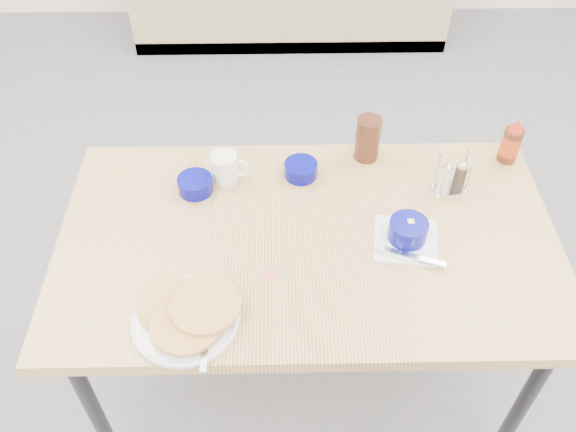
{
  "coord_description": "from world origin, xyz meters",
  "views": [
    {
      "loc": [
        -0.08,
        -0.88,
        2.03
      ],
      "look_at": [
        -0.06,
        0.27,
        0.82
      ],
      "focal_mm": 38.0,
      "sensor_mm": 36.0,
      "label": 1
    }
  ],
  "objects_px": {
    "coffee_mug": "(226,167)",
    "grits_setting": "(407,233)",
    "creamer_bowl": "(195,185)",
    "syrup_bottle": "(511,143)",
    "condiment_caddy": "(452,179)",
    "pancake_plate": "(187,315)",
    "butter_bowl": "(301,170)",
    "dining_table": "(308,251)",
    "amber_tumbler": "(368,139)"
  },
  "relations": [
    {
      "from": "dining_table",
      "to": "butter_bowl",
      "type": "distance_m",
      "value": 0.27
    },
    {
      "from": "grits_setting",
      "to": "amber_tumbler",
      "type": "distance_m",
      "value": 0.37
    },
    {
      "from": "coffee_mug",
      "to": "creamer_bowl",
      "type": "distance_m",
      "value": 0.11
    },
    {
      "from": "dining_table",
      "to": "creamer_bowl",
      "type": "xyz_separation_m",
      "value": [
        -0.33,
        0.19,
        0.09
      ]
    },
    {
      "from": "pancake_plate",
      "to": "amber_tumbler",
      "type": "bearing_deg",
      "value": 50.27
    },
    {
      "from": "creamer_bowl",
      "to": "condiment_caddy",
      "type": "xyz_separation_m",
      "value": [
        0.76,
        -0.01,
        0.02
      ]
    },
    {
      "from": "creamer_bowl",
      "to": "syrup_bottle",
      "type": "xyz_separation_m",
      "value": [
        0.97,
        0.12,
        0.04
      ]
    },
    {
      "from": "coffee_mug",
      "to": "amber_tumbler",
      "type": "xyz_separation_m",
      "value": [
        0.44,
        0.1,
        0.03
      ]
    },
    {
      "from": "butter_bowl",
      "to": "amber_tumbler",
      "type": "xyz_separation_m",
      "value": [
        0.21,
        0.08,
        0.05
      ]
    },
    {
      "from": "coffee_mug",
      "to": "amber_tumbler",
      "type": "relative_size",
      "value": 0.82
    },
    {
      "from": "grits_setting",
      "to": "butter_bowl",
      "type": "xyz_separation_m",
      "value": [
        -0.28,
        0.28,
        -0.01
      ]
    },
    {
      "from": "dining_table",
      "to": "syrup_bottle",
      "type": "xyz_separation_m",
      "value": [
        0.64,
        0.32,
        0.13
      ]
    },
    {
      "from": "grits_setting",
      "to": "pancake_plate",
      "type": "bearing_deg",
      "value": -156.61
    },
    {
      "from": "dining_table",
      "to": "grits_setting",
      "type": "relative_size",
      "value": 6.65
    },
    {
      "from": "grits_setting",
      "to": "amber_tumbler",
      "type": "relative_size",
      "value": 1.45
    },
    {
      "from": "pancake_plate",
      "to": "creamer_bowl",
      "type": "relative_size",
      "value": 2.72
    },
    {
      "from": "amber_tumbler",
      "to": "condiment_caddy",
      "type": "height_order",
      "value": "amber_tumbler"
    },
    {
      "from": "pancake_plate",
      "to": "butter_bowl",
      "type": "distance_m",
      "value": 0.61
    },
    {
      "from": "dining_table",
      "to": "coffee_mug",
      "type": "bearing_deg",
      "value": 134.68
    },
    {
      "from": "grits_setting",
      "to": "coffee_mug",
      "type": "bearing_deg",
      "value": 152.85
    },
    {
      "from": "syrup_bottle",
      "to": "creamer_bowl",
      "type": "bearing_deg",
      "value": -172.68
    },
    {
      "from": "creamer_bowl",
      "to": "syrup_bottle",
      "type": "relative_size",
      "value": 0.67
    },
    {
      "from": "creamer_bowl",
      "to": "condiment_caddy",
      "type": "bearing_deg",
      "value": -0.73
    },
    {
      "from": "butter_bowl",
      "to": "syrup_bottle",
      "type": "height_order",
      "value": "syrup_bottle"
    },
    {
      "from": "creamer_bowl",
      "to": "syrup_bottle",
      "type": "bearing_deg",
      "value": 7.32
    },
    {
      "from": "creamer_bowl",
      "to": "syrup_bottle",
      "type": "height_order",
      "value": "syrup_bottle"
    },
    {
      "from": "coffee_mug",
      "to": "amber_tumbler",
      "type": "height_order",
      "value": "amber_tumbler"
    },
    {
      "from": "creamer_bowl",
      "to": "butter_bowl",
      "type": "height_order",
      "value": "creamer_bowl"
    },
    {
      "from": "creamer_bowl",
      "to": "butter_bowl",
      "type": "bearing_deg",
      "value": 11.06
    },
    {
      "from": "grits_setting",
      "to": "condiment_caddy",
      "type": "relative_size",
      "value": 1.71
    },
    {
      "from": "grits_setting",
      "to": "condiment_caddy",
      "type": "bearing_deg",
      "value": 51.45
    },
    {
      "from": "butter_bowl",
      "to": "amber_tumbler",
      "type": "bearing_deg",
      "value": 21.87
    },
    {
      "from": "creamer_bowl",
      "to": "amber_tumbler",
      "type": "xyz_separation_m",
      "value": [
        0.53,
        0.15,
        0.05
      ]
    },
    {
      "from": "dining_table",
      "to": "pancake_plate",
      "type": "height_order",
      "value": "pancake_plate"
    },
    {
      "from": "grits_setting",
      "to": "creamer_bowl",
      "type": "bearing_deg",
      "value": 160.47
    },
    {
      "from": "dining_table",
      "to": "coffee_mug",
      "type": "relative_size",
      "value": 11.82
    },
    {
      "from": "pancake_plate",
      "to": "condiment_caddy",
      "type": "xyz_separation_m",
      "value": [
        0.74,
        0.46,
        0.02
      ]
    },
    {
      "from": "pancake_plate",
      "to": "grits_setting",
      "type": "relative_size",
      "value": 1.36
    },
    {
      "from": "grits_setting",
      "to": "amber_tumbler",
      "type": "bearing_deg",
      "value": 101.63
    },
    {
      "from": "creamer_bowl",
      "to": "butter_bowl",
      "type": "relative_size",
      "value": 1.03
    },
    {
      "from": "coffee_mug",
      "to": "creamer_bowl",
      "type": "height_order",
      "value": "coffee_mug"
    },
    {
      "from": "pancake_plate",
      "to": "butter_bowl",
      "type": "height_order",
      "value": "pancake_plate"
    },
    {
      "from": "creamer_bowl",
      "to": "butter_bowl",
      "type": "distance_m",
      "value": 0.32
    },
    {
      "from": "dining_table",
      "to": "butter_bowl",
      "type": "xyz_separation_m",
      "value": [
        -0.01,
        0.26,
        0.08
      ]
    },
    {
      "from": "dining_table",
      "to": "syrup_bottle",
      "type": "height_order",
      "value": "syrup_bottle"
    },
    {
      "from": "grits_setting",
      "to": "condiment_caddy",
      "type": "xyz_separation_m",
      "value": [
        0.16,
        0.2,
        0.01
      ]
    },
    {
      "from": "grits_setting",
      "to": "butter_bowl",
      "type": "height_order",
      "value": "grits_setting"
    },
    {
      "from": "coffee_mug",
      "to": "grits_setting",
      "type": "bearing_deg",
      "value": -27.15
    },
    {
      "from": "creamer_bowl",
      "to": "amber_tumbler",
      "type": "relative_size",
      "value": 0.72
    },
    {
      "from": "dining_table",
      "to": "coffee_mug",
      "type": "distance_m",
      "value": 0.36
    }
  ]
}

